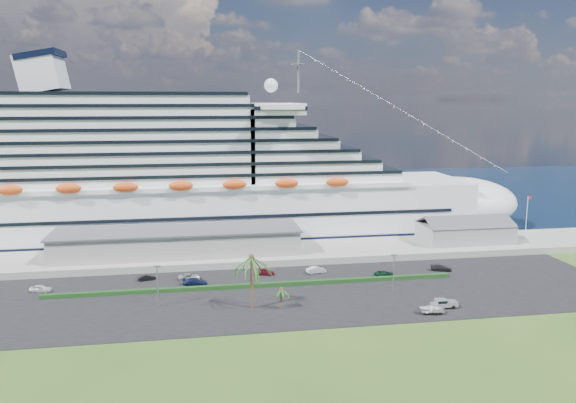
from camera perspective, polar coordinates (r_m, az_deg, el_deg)
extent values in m
plane|color=#31511B|center=(108.68, 1.91, -11.26)|extent=(420.00, 420.00, 0.00)
cube|color=black|center=(118.77, 0.86, -9.32)|extent=(140.00, 38.00, 0.12)
cube|color=gray|center=(145.83, -1.17, -5.23)|extent=(240.00, 20.00, 1.80)
cube|color=#0A1D31|center=(233.39, -4.33, 0.42)|extent=(420.00, 160.00, 0.02)
cube|color=silver|center=(166.18, -9.21, -0.91)|extent=(160.00, 30.00, 16.00)
ellipsoid|color=silver|center=(184.43, 16.48, -0.10)|extent=(40.00, 30.00, 16.00)
cube|color=black|center=(167.62, -9.15, -3.19)|extent=(164.00, 30.60, 2.40)
cube|color=silver|center=(163.85, -13.66, 6.40)|extent=(128.00, 26.00, 24.80)
cube|color=silver|center=(164.69, -1.45, 9.42)|extent=(14.00, 38.00, 3.20)
cube|color=silver|center=(168.07, -23.68, 11.86)|extent=(11.58, 14.00, 11.58)
cylinder|color=gray|center=(166.01, 1.06, 13.08)|extent=(0.70, 0.70, 12.00)
ellipsoid|color=#D44714|center=(148.99, -10.83, 1.57)|extent=(90.00, 2.40, 2.60)
ellipsoid|color=#D44714|center=(180.29, -10.60, 3.07)|extent=(90.00, 2.40, 2.60)
cube|color=black|center=(166.03, -9.22, -0.64)|extent=(144.00, 30.40, 0.90)
cube|color=gray|center=(143.54, -11.13, -4.07)|extent=(60.00, 14.00, 6.00)
cube|color=#4C4C54|center=(142.81, -11.17, -2.86)|extent=(61.00, 15.00, 0.40)
cube|color=gray|center=(160.63, 17.54, -3.04)|extent=(24.00, 12.00, 4.80)
cube|color=#4C4C54|center=(157.27, 18.10, -2.01)|extent=(24.00, 6.31, 2.74)
cube|color=#4C4C54|center=(162.49, 17.13, -1.57)|extent=(24.00, 6.31, 2.74)
cylinder|color=silver|center=(168.74, 23.07, -1.51)|extent=(0.16, 0.16, 12.00)
cube|color=red|center=(168.03, 23.35, 0.36)|extent=(1.00, 0.04, 0.70)
cube|color=black|center=(122.22, -3.29, -8.51)|extent=(88.00, 1.10, 0.90)
cylinder|color=gray|center=(113.20, -13.09, -8.42)|extent=(0.24, 0.24, 8.00)
cube|color=gray|center=(111.97, -13.18, -6.43)|extent=(1.60, 0.35, 0.35)
cylinder|color=gray|center=(119.78, 10.66, -7.28)|extent=(0.24, 0.24, 8.00)
cube|color=gray|center=(118.62, 10.73, -5.39)|extent=(1.60, 0.35, 0.35)
cylinder|color=#47301E|center=(109.22, -3.69, -8.24)|extent=(0.54, 0.54, 10.50)
sphere|color=#47301E|center=(107.67, -3.72, -5.59)|extent=(0.98, 0.98, 0.98)
cylinder|color=#47301E|center=(109.50, -0.68, -9.91)|extent=(0.35, 0.35, 4.20)
sphere|color=#47301E|center=(108.79, -0.69, -8.88)|extent=(0.73, 0.73, 0.73)
imported|color=silver|center=(129.96, -23.83, -8.10)|extent=(4.72, 2.65, 1.52)
imported|color=black|center=(130.45, -14.15, -7.50)|extent=(4.14, 2.36, 1.29)
imported|color=#A5A8AE|center=(128.81, -9.99, -7.55)|extent=(4.88, 2.30, 1.35)
imported|color=#111B3C|center=(124.82, -9.41, -8.07)|extent=(5.74, 3.49, 1.55)
imported|color=maroon|center=(130.41, -2.38, -7.14)|extent=(4.73, 3.07, 1.50)
imported|color=silver|center=(131.71, 2.89, -6.96)|extent=(4.78, 2.14, 1.52)
imported|color=#0C3020|center=(131.46, 9.74, -7.19)|extent=(4.88, 2.93, 1.27)
imported|color=#222127|center=(138.21, 15.28, -6.51)|extent=(5.27, 3.64, 1.42)
cylinder|color=black|center=(113.21, 14.91, -10.45)|extent=(0.76, 0.27, 0.76)
cylinder|color=black|center=(114.74, 14.54, -10.15)|extent=(0.76, 0.27, 0.76)
cylinder|color=black|center=(114.56, 16.45, -10.27)|extent=(0.76, 0.27, 0.76)
cylinder|color=black|center=(116.08, 16.06, -9.98)|extent=(0.76, 0.27, 0.76)
cube|color=silver|center=(114.58, 15.56, -10.05)|extent=(5.13, 1.93, 0.66)
cube|color=silver|center=(115.02, 16.20, -9.80)|extent=(2.29, 1.86, 0.52)
cube|color=silver|center=(114.09, 15.27, -9.77)|extent=(2.10, 1.81, 0.90)
cube|color=black|center=(114.05, 15.28, -9.72)|extent=(1.91, 1.86, 0.52)
cube|color=silver|center=(113.64, 14.55, -10.07)|extent=(0.86, 1.81, 0.33)
cube|color=gray|center=(111.14, 14.47, -10.74)|extent=(4.60, 2.20, 0.12)
cylinder|color=gray|center=(110.37, 13.50, -10.85)|extent=(2.11, 0.35, 0.08)
cylinder|color=black|center=(110.64, 14.84, -10.98)|extent=(0.64, 0.29, 0.62)
cylinder|color=black|center=(112.11, 14.47, -10.68)|extent=(0.64, 0.29, 0.62)
imported|color=white|center=(110.94, 14.49, -10.47)|extent=(5.29, 4.09, 1.01)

